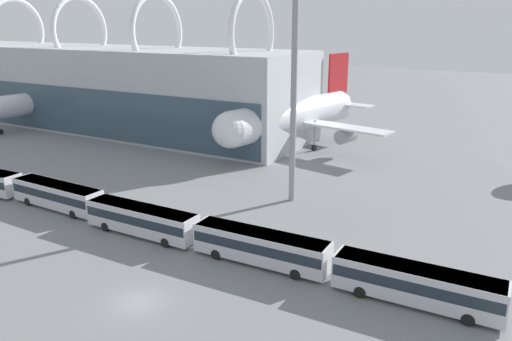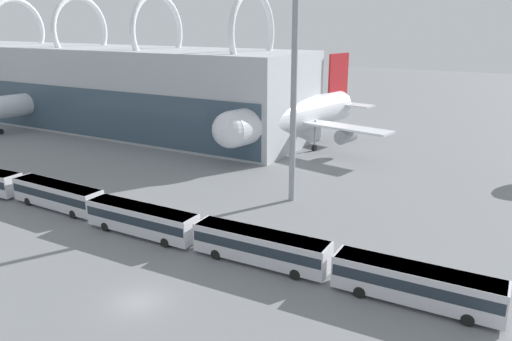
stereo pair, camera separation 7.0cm
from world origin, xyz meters
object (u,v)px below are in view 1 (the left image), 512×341
shuttle_bus_2 (142,218)px  shuttle_bus_3 (261,245)px  shuttle_bus_4 (416,283)px  shuttle_bus_1 (57,194)px  airliner_at_gate_far (294,115)px  floodlight_mast (294,68)px  airliner_at_gate_near (46,102)px

shuttle_bus_2 → shuttle_bus_3: (14.15, 0.48, 0.00)m
shuttle_bus_2 → shuttle_bus_4: 28.31m
shuttle_bus_2 → shuttle_bus_1: bearing=176.2°
airliner_at_gate_far → shuttle_bus_3: 44.79m
shuttle_bus_1 → floodlight_mast: (23.23, 16.78, 14.66)m
shuttle_bus_1 → airliner_at_gate_near: bearing=144.1°
shuttle_bus_3 → shuttle_bus_4: (14.15, 0.12, 0.00)m
shuttle_bus_2 → floodlight_mast: floodlight_mast is taller
shuttle_bus_3 → airliner_at_gate_near: bearing=153.6°
airliner_at_gate_near → shuttle_bus_1: airliner_at_gate_near is taller
airliner_at_gate_far → shuttle_bus_1: size_ratio=2.77×
shuttle_bus_1 → shuttle_bus_2: size_ratio=1.00×
shuttle_bus_2 → airliner_at_gate_far: bearing=92.8°
airliner_at_gate_far → airliner_at_gate_near: bearing=-70.4°
shuttle_bus_4 → floodlight_mast: floodlight_mast is taller
shuttle_bus_1 → shuttle_bus_3: (28.31, -0.35, 0.00)m
airliner_at_gate_near → shuttle_bus_2: (57.56, -33.80, -3.41)m
shuttle_bus_2 → shuttle_bus_3: 14.16m
airliner_at_gate_near → shuttle_bus_1: (43.41, -32.96, -3.41)m
airliner_at_gate_far → shuttle_bus_4: bearing=47.8°
shuttle_bus_1 → shuttle_bus_4: same height
airliner_at_gate_near → shuttle_bus_4: (85.87, -33.20, -3.41)m
airliner_at_gate_far → shuttle_bus_4: airliner_at_gate_far is taller
shuttle_bus_1 → shuttle_bus_4: (42.46, -0.23, 0.00)m
shuttle_bus_1 → airliner_at_gate_far: bearing=75.3°
shuttle_bus_1 → shuttle_bus_2: bearing=-2.1°
shuttle_bus_2 → shuttle_bus_4: bearing=0.8°
shuttle_bus_4 → floodlight_mast: (-19.23, 17.01, 14.66)m
shuttle_bus_1 → shuttle_bus_3: 28.31m
shuttle_bus_3 → floodlight_mast: bearing=105.0°
shuttle_bus_4 → floodlight_mast: bearing=137.4°
shuttle_bus_1 → shuttle_bus_4: size_ratio=1.00×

